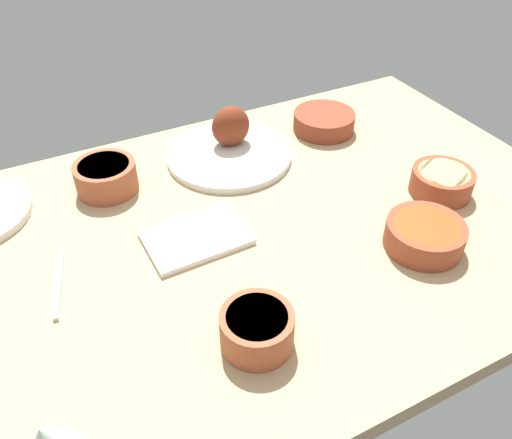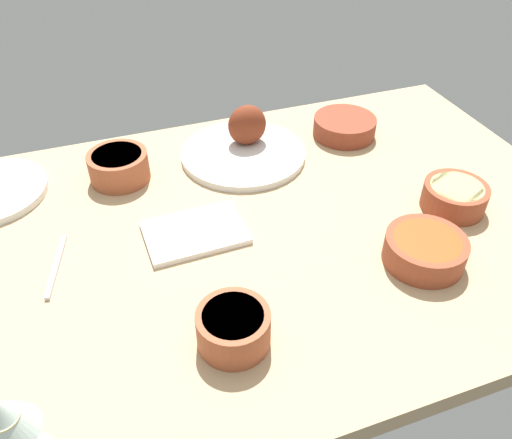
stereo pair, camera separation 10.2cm
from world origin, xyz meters
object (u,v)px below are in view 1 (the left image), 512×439
at_px(bowl_soup, 425,234).
at_px(bowl_potatoes, 442,181).
at_px(fork_loose, 59,285).
at_px(bowl_cream, 257,328).
at_px(plate_far_side, 230,146).
at_px(folded_napkin, 196,238).
at_px(bowl_onions, 106,176).
at_px(bowl_pasta, 324,121).

relative_size(bowl_soup, bowl_potatoes, 1.14).
bearing_deg(bowl_soup, bowl_potatoes, -142.00).
distance_m(bowl_potatoes, fork_loose, 0.80).
xyz_separation_m(bowl_cream, bowl_soup, (-0.39, -0.06, -0.01)).
xyz_separation_m(plate_far_side, fork_loose, (0.45, 0.25, -0.02)).
relative_size(bowl_soup, folded_napkin, 0.77).
xyz_separation_m(bowl_cream, fork_loose, (0.26, -0.27, -0.03)).
bearing_deg(bowl_onions, fork_loose, 58.21).
height_order(bowl_onions, fork_loose, bowl_onions).
distance_m(plate_far_side, bowl_soup, 0.50).
relative_size(plate_far_side, bowl_pasta, 1.89).
relative_size(bowl_pasta, bowl_onions, 1.18).
bearing_deg(bowl_potatoes, bowl_onions, -28.08).
height_order(plate_far_side, bowl_soup, plate_far_side).
bearing_deg(folded_napkin, bowl_potatoes, 169.70).
bearing_deg(bowl_potatoes, fork_loose, -6.70).
bearing_deg(plate_far_side, bowl_soup, 112.54).
distance_m(bowl_cream, bowl_potatoes, 0.56).
bearing_deg(plate_far_side, bowl_pasta, 179.80).
relative_size(plate_far_side, bowl_onions, 2.23).
distance_m(plate_far_side, fork_loose, 0.52).
bearing_deg(plate_far_side, bowl_onions, 0.94).
bearing_deg(bowl_cream, fork_loose, -46.18).
bearing_deg(plate_far_side, fork_loose, 29.30).
height_order(bowl_soup, fork_loose, bowl_soup).
distance_m(plate_far_side, bowl_onions, 0.30).
bearing_deg(bowl_cream, bowl_potatoes, -162.04).
xyz_separation_m(bowl_pasta, bowl_potatoes, (-0.08, 0.34, 0.00)).
bearing_deg(bowl_pasta, bowl_potatoes, 102.47).
xyz_separation_m(bowl_onions, fork_loose, (0.15, 0.25, -0.03)).
relative_size(bowl_cream, folded_napkin, 0.60).
bearing_deg(fork_loose, bowl_soup, -94.07).
xyz_separation_m(plate_far_side, bowl_soup, (-0.19, 0.46, 0.00)).
bearing_deg(bowl_pasta, bowl_onions, 0.40).
height_order(bowl_pasta, bowl_potatoes, bowl_potatoes).
xyz_separation_m(bowl_cream, folded_napkin, (-0.01, -0.27, -0.03)).
xyz_separation_m(bowl_soup, bowl_potatoes, (-0.15, -0.12, 0.00)).
relative_size(plate_far_side, bowl_potatoes, 2.25).
bearing_deg(bowl_potatoes, bowl_pasta, -77.53).
bearing_deg(folded_napkin, bowl_soup, 150.65).
height_order(bowl_cream, fork_loose, bowl_cream).
xyz_separation_m(bowl_soup, bowl_pasta, (-0.07, -0.46, -0.00)).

